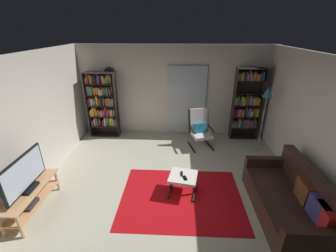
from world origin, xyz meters
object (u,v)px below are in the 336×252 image
at_px(leather_sofa, 290,201).
at_px(ottoman, 183,178).
at_px(television, 24,175).
at_px(tv_stand, 31,197).
at_px(tv_remote, 182,174).
at_px(cell_phone, 185,178).
at_px(bookshelf_near_tv, 102,103).
at_px(bookshelf_near_sofa, 247,104).
at_px(wall_clock, 109,72).
at_px(lounge_armchair, 200,127).
at_px(floor_lamp_by_shelf, 267,98).

bearing_deg(leather_sofa, ottoman, 164.81).
xyz_separation_m(television, ottoman, (2.65, 0.60, -0.44)).
distance_m(tv_stand, tv_remote, 2.70).
bearing_deg(cell_phone, leather_sofa, -29.77).
distance_m(bookshelf_near_tv, bookshelf_near_sofa, 4.11).
bearing_deg(bookshelf_near_tv, wall_clock, 41.26).
height_order(lounge_armchair, ottoman, lounge_armchair).
relative_size(lounge_armchair, floor_lamp_by_shelf, 0.60).
distance_m(lounge_armchair, floor_lamp_by_shelf, 1.80).
bearing_deg(lounge_armchair, bookshelf_near_tv, 169.58).
distance_m(lounge_armchair, ottoman, 2.03).
bearing_deg(leather_sofa, television, -178.59).
bearing_deg(television, cell_phone, 10.94).
height_order(television, ottoman, television).
relative_size(tv_stand, lounge_armchair, 1.19).
height_order(ottoman, tv_remote, tv_remote).
bearing_deg(cell_phone, floor_lamp_by_shelf, 26.26).
height_order(bookshelf_near_tv, cell_phone, bookshelf_near_tv).
xyz_separation_m(leather_sofa, ottoman, (-1.81, 0.49, 0.02)).
distance_m(tv_stand, leather_sofa, 4.46).
xyz_separation_m(tv_stand, bookshelf_near_sofa, (4.45, 3.14, 0.72)).
bearing_deg(cell_phone, wall_clock, 110.31).
distance_m(leather_sofa, cell_phone, 1.83).
distance_m(lounge_armchair, tv_remote, 1.99).
bearing_deg(ottoman, leather_sofa, -15.19).
bearing_deg(floor_lamp_by_shelf, ottoman, -138.67).
distance_m(bookshelf_near_tv, wall_clock, 0.88).
distance_m(television, ottoman, 2.75).
height_order(bookshelf_near_sofa, floor_lamp_by_shelf, bookshelf_near_sofa).
bearing_deg(leather_sofa, bookshelf_near_tv, 144.21).
distance_m(bookshelf_near_sofa, ottoman, 3.17).
bearing_deg(bookshelf_near_sofa, tv_remote, -126.44).
bearing_deg(television, ottoman, 12.79).
bearing_deg(tv_stand, bookshelf_near_sofa, 35.19).
bearing_deg(television, bookshelf_near_tv, 83.74).
distance_m(tv_remote, floor_lamp_by_shelf, 2.88).
bearing_deg(bookshelf_near_tv, tv_remote, -46.91).
bearing_deg(lounge_armchair, floor_lamp_by_shelf, -6.78).
bearing_deg(bookshelf_near_sofa, wall_clock, 177.47).
height_order(leather_sofa, floor_lamp_by_shelf, floor_lamp_by_shelf).
bearing_deg(tv_remote, cell_phone, -64.83).
bearing_deg(lounge_armchair, cell_phone, -102.37).
relative_size(floor_lamp_by_shelf, wall_clock, 5.88).
bearing_deg(tv_stand, ottoman, 13.17).
relative_size(tv_stand, cell_phone, 8.70).
distance_m(bookshelf_near_sofa, cell_phone, 3.21).
distance_m(bookshelf_near_tv, ottoman, 3.46).
height_order(leather_sofa, wall_clock, wall_clock).
xyz_separation_m(cell_phone, wall_clock, (-2.10, 2.77, 1.44)).
relative_size(bookshelf_near_tv, leather_sofa, 1.00).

